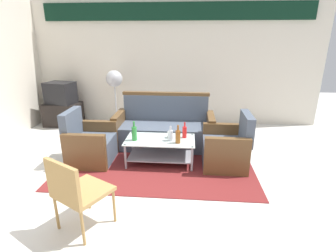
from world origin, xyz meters
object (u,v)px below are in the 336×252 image
pedestal_fan (114,82)px  cup (170,135)px  armchair_right (227,148)px  bottle_green (134,133)px  television (61,93)px  bottle_brown (178,136)px  tv_stand (63,114)px  bottle_red (185,132)px  coffee_table (160,147)px  bottle_clear (171,135)px  armchair_left (90,145)px  couch (165,130)px  wicker_chair (76,189)px

pedestal_fan → cup: bearing=-51.6°
armchair_right → bottle_green: (-1.45, -0.07, 0.24)m
television → pedestal_fan: bearing=-165.5°
bottle_brown → tv_stand: 3.33m
bottle_red → armchair_right: bearing=-8.9°
armchair_right → bottle_red: (-0.67, 0.10, 0.22)m
coffee_table → bottle_clear: 0.29m
bottle_red → television: size_ratio=0.38×
armchair_left → television: bearing=-143.9°
couch → bottle_clear: couch is taller
coffee_table → bottle_red: bearing=15.6°
bottle_brown → tv_stand: size_ratio=0.36×
bottle_red → pedestal_fan: pedestal_fan is taller
armchair_right → bottle_clear: (-0.88, -0.04, 0.21)m
coffee_table → bottle_brown: size_ratio=3.83×
coffee_table → pedestal_fan: bearing=124.0°
couch → bottle_green: 0.91m
armchair_left → bottle_green: armchair_left is taller
bottle_clear → bottle_green: (-0.57, -0.03, 0.03)m
coffee_table → bottle_green: bottle_green is taller
bottle_red → pedestal_fan: 2.38m
armchair_right → bottle_red: armchair_right is taller
bottle_clear → television: size_ratio=0.35×
bottle_green → cup: (0.55, 0.15, -0.07)m
bottle_green → wicker_chair: (-0.28, -1.56, -0.03)m
coffee_table → wicker_chair: size_ratio=1.31×
wicker_chair → couch: bearing=103.2°
couch → pedestal_fan: bearing=-41.3°
bottle_red → cup: 0.24m
tv_stand → coffee_table: bearing=-35.4°
couch → tv_stand: (-2.46, 1.02, -0.06)m
coffee_table → pedestal_fan: size_ratio=0.87×
bottle_red → bottle_green: 0.80m
couch → armchair_left: 1.37m
couch → bottle_clear: bearing=102.7°
couch → pedestal_fan: 1.76m
tv_stand → pedestal_fan: (1.25, 0.05, 0.75)m
armchair_right → coffee_table: bearing=90.9°
tv_stand → wicker_chair: size_ratio=0.95×
bottle_red → television: bearing=150.0°
wicker_chair → bottle_clear: bearing=91.2°
armchair_right → tv_stand: 3.92m
pedestal_fan → wicker_chair: pedestal_fan is taller
armchair_right → television: bearing=64.2°
couch → tv_stand: 2.66m
pedestal_fan → television: bearing=-177.8°
armchair_right → pedestal_fan: pedestal_fan is taller
bottle_clear → tv_stand: (-2.63, 1.79, -0.24)m
armchair_left → pedestal_fan: pedestal_fan is taller
armchair_right → tv_stand: (-3.51, 1.74, -0.03)m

